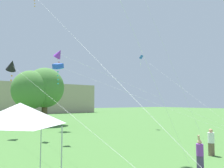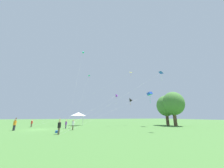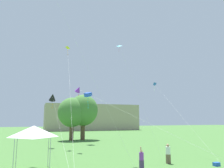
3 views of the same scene
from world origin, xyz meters
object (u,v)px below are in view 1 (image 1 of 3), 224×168
object	(u,v)px
festival_tent	(20,114)
person_purple_shirt	(200,153)
kite_blue_delta_4	(142,58)
kite_black_diamond_2	(12,65)
person_white_shirt	(211,141)
kite_purple_diamond_1	(59,54)
kite_blue_box_3	(58,67)

from	to	relation	value
festival_tent	person_purple_shirt	world-z (taller)	festival_tent
festival_tent	person_purple_shirt	xyz separation A→B (m)	(8.08, -2.49, -2.08)
kite_blue_delta_4	festival_tent	bearing A→B (deg)	-145.62
festival_tent	kite_black_diamond_2	size ratio (longest dim) A/B	0.13
person_white_shirt	festival_tent	bearing A→B (deg)	59.84
kite_purple_diamond_1	kite_blue_delta_4	size ratio (longest dim) A/B	0.82
person_white_shirt	kite_black_diamond_2	distance (m)	18.87
kite_black_diamond_2	kite_blue_box_3	world-z (taller)	kite_blue_box_3
person_white_shirt	kite_blue_box_3	distance (m)	19.60
person_white_shirt	kite_purple_diamond_1	bearing A→B (deg)	7.61
kite_black_diamond_2	person_purple_shirt	bearing A→B (deg)	-70.61
kite_purple_diamond_1	kite_black_diamond_2	distance (m)	5.97
kite_blue_delta_4	kite_black_diamond_2	bearing A→B (deg)	173.93
person_white_shirt	kite_purple_diamond_1	xyz separation A→B (m)	(-6.30, 10.11, 6.71)
kite_purple_diamond_1	kite_blue_delta_4	distance (m)	13.72
festival_tent	person_purple_shirt	bearing A→B (deg)	-17.10
festival_tent	kite_blue_box_3	world-z (taller)	kite_blue_box_3
person_white_shirt	person_purple_shirt	bearing A→B (deg)	87.61
person_purple_shirt	kite_blue_delta_4	world-z (taller)	kite_blue_delta_4
person_white_shirt	kite_black_diamond_2	world-z (taller)	kite_black_diamond_2
festival_tent	person_white_shirt	world-z (taller)	festival_tent
kite_blue_box_3	person_purple_shirt	bearing A→B (deg)	-90.01
kite_purple_diamond_1	kite_blue_box_3	distance (m)	8.49
kite_black_diamond_2	kite_blue_delta_4	distance (m)	16.25
festival_tent	person_white_shirt	size ratio (longest dim) A/B	1.99
person_purple_shirt	kite_black_diamond_2	xyz separation A→B (m)	(-5.86, 16.65, 6.20)
festival_tent	kite_black_diamond_2	world-z (taller)	kite_black_diamond_2
kite_blue_delta_4	kite_blue_box_3	bearing A→B (deg)	156.45
festival_tent	kite_blue_delta_4	bearing A→B (deg)	34.38
person_white_shirt	kite_purple_diamond_1	world-z (taller)	kite_purple_diamond_1
kite_black_diamond_2	kite_blue_delta_4	size ratio (longest dim) A/B	1.62
kite_blue_box_3	festival_tent	bearing A→B (deg)	-115.58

